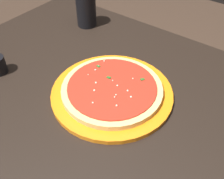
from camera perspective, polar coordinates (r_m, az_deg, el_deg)
The scene contains 4 objects.
restaurant_table at distance 0.88m, azimuth -1.94°, elevation -5.79°, with size 1.13×0.81×0.75m.
serving_plate at distance 0.75m, azimuth 0.00°, elevation -0.72°, with size 0.35×0.35×0.01m, color orange.
pizza at distance 0.74m, azimuth -0.00°, elevation 0.21°, with size 0.29×0.29×0.02m.
cup_tall_drink at distance 1.06m, azimuth -5.69°, elevation 16.92°, with size 0.08×0.08×0.12m, color black.
Camera 1 is at (0.37, -0.44, 1.28)m, focal length 41.60 mm.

